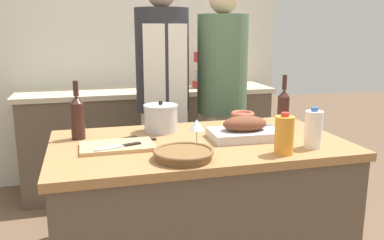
{
  "coord_description": "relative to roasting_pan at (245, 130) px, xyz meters",
  "views": [
    {
      "loc": [
        -0.54,
        -1.88,
        1.41
      ],
      "look_at": [
        0.0,
        0.12,
        0.94
      ],
      "focal_mm": 38.0,
      "sensor_mm": 36.0,
      "label": 1
    }
  ],
  "objects": [
    {
      "name": "cutting_board",
      "position": [
        -0.64,
        -0.0,
        -0.04
      ],
      "size": [
        0.34,
        0.21,
        0.02
      ],
      "color": "tan",
      "rests_on": "kitchen_island"
    },
    {
      "name": "condiment_bottle_tall",
      "position": [
        0.08,
        1.56,
        0.09
      ],
      "size": [
        0.06,
        0.06,
        0.21
      ],
      "color": "#B28E2D",
      "rests_on": "back_counter"
    },
    {
      "name": "condiment_bottle_short",
      "position": [
        0.32,
        1.78,
        0.09
      ],
      "size": [
        0.07,
        0.07,
        0.21
      ],
      "color": "maroon",
      "rests_on": "back_counter"
    },
    {
      "name": "back_counter",
      "position": [
        -0.24,
        1.65,
        -0.46
      ],
      "size": [
        2.18,
        0.6,
        0.9
      ],
      "color": "brown",
      "rests_on": "ground_plane"
    },
    {
      "name": "person_cook_aproned",
      "position": [
        -0.24,
        0.93,
        0.06
      ],
      "size": [
        0.37,
        0.37,
        1.75
      ],
      "rotation": [
        0.0,
        0.0,
        -0.05
      ],
      "color": "beige",
      "rests_on": "ground_plane"
    },
    {
      "name": "person_cook_guest",
      "position": [
        0.18,
        0.86,
        0.04
      ],
      "size": [
        0.35,
        0.35,
        1.71
      ],
      "rotation": [
        0.0,
        0.0,
        0.29
      ],
      "color": "beige",
      "rests_on": "ground_plane"
    },
    {
      "name": "wine_bottle_dark",
      "position": [
        0.26,
        0.09,
        0.08
      ],
      "size": [
        0.06,
        0.06,
        0.31
      ],
      "color": "#381E19",
      "rests_on": "kitchen_island"
    },
    {
      "name": "juice_jug",
      "position": [
        0.07,
        -0.29,
        0.04
      ],
      "size": [
        0.09,
        0.09,
        0.19
      ],
      "color": "orange",
      "rests_on": "kitchen_island"
    },
    {
      "name": "wine_glass_left",
      "position": [
        -0.27,
        -0.05,
        0.05
      ],
      "size": [
        0.08,
        0.08,
        0.13
      ],
      "color": "silver",
      "rests_on": "kitchen_island"
    },
    {
      "name": "milk_jug",
      "position": [
        0.25,
        -0.23,
        0.04
      ],
      "size": [
        0.08,
        0.08,
        0.19
      ],
      "color": "white",
      "rests_on": "kitchen_island"
    },
    {
      "name": "back_wall",
      "position": [
        -0.24,
        2.0,
        0.37
      ],
      "size": [
        2.68,
        0.1,
        2.55
      ],
      "color": "silver",
      "rests_on": "ground_plane"
    },
    {
      "name": "stock_pot",
      "position": [
        -0.38,
        0.26,
        0.03
      ],
      "size": [
        0.19,
        0.19,
        0.17
      ],
      "color": "#B7B7BC",
      "rests_on": "kitchen_island"
    },
    {
      "name": "mixing_bowl",
      "position": [
        0.12,
        0.33,
        -0.01
      ],
      "size": [
        0.14,
        0.14,
        0.07
      ],
      "color": "#A84C38",
      "rests_on": "kitchen_island"
    },
    {
      "name": "roasting_pan",
      "position": [
        0.0,
        0.0,
        0.0
      ],
      "size": [
        0.36,
        0.24,
        0.12
      ],
      "color": "#BCBCC1",
      "rests_on": "kitchen_island"
    },
    {
      "name": "wine_bottle_green",
      "position": [
        -0.82,
        0.22,
        0.07
      ],
      "size": [
        0.07,
        0.07,
        0.3
      ],
      "color": "#381E19",
      "rests_on": "kitchen_island"
    },
    {
      "name": "knife_chef",
      "position": [
        -0.64,
        0.11,
        -0.04
      ],
      "size": [
        0.25,
        0.16,
        0.01
      ],
      "color": "#B7B7BC",
      "rests_on": "kitchen_island"
    },
    {
      "name": "wicker_basket",
      "position": [
        -0.38,
        -0.24,
        -0.02
      ],
      "size": [
        0.26,
        0.26,
        0.04
      ],
      "color": "brown",
      "rests_on": "kitchen_island"
    },
    {
      "name": "knife_paring",
      "position": [
        -0.63,
        -0.05,
        -0.02
      ],
      "size": [
        0.22,
        0.09,
        0.01
      ],
      "color": "#B7B7BC",
      "rests_on": "cutting_board"
    },
    {
      "name": "knife_bread",
      "position": [
        -0.53,
        0.11,
        -0.04
      ],
      "size": [
        0.21,
        0.07,
        0.01
      ],
      "color": "#B7B7BC",
      "rests_on": "kitchen_island"
    },
    {
      "name": "kitchen_island",
      "position": [
        -0.24,
        0.02,
        -0.48
      ],
      "size": [
        1.44,
        0.82,
        0.86
      ],
      "color": "brown",
      "rests_on": "ground_plane"
    },
    {
      "name": "stand_mixer",
      "position": [
        0.27,
        1.59,
        0.12
      ],
      "size": [
        0.18,
        0.14,
        0.31
      ],
      "color": "#B22323",
      "rests_on": "back_counter"
    }
  ]
}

